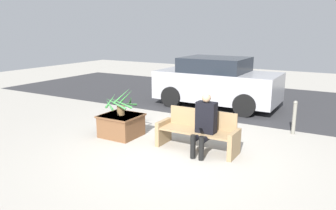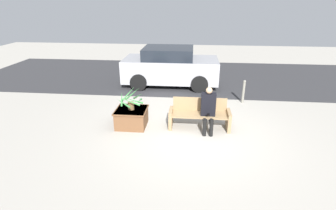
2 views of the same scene
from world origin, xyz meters
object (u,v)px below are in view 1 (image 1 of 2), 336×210
object	(u,v)px
bench	(198,132)
bollard_post	(294,117)
person_seated	(205,122)
planter_box	(121,125)
parked_car	(217,82)
potted_plant	(121,104)

from	to	relation	value
bench	bollard_post	distance (m)	2.56
person_seated	planter_box	distance (m)	2.15
bench	planter_box	bearing A→B (deg)	-176.41
parked_car	potted_plant	bearing A→B (deg)	-100.26
bench	person_seated	world-z (taller)	person_seated
bench	parked_car	size ratio (longest dim) A/B	0.44
parked_car	bollard_post	world-z (taller)	parked_car
planter_box	bollard_post	size ratio (longest dim) A/B	1.07
bench	person_seated	size ratio (longest dim) A/B	1.38
bollard_post	person_seated	bearing A→B (deg)	-120.75
planter_box	bollard_post	bearing A→B (deg)	32.16
potted_plant	bollard_post	distance (m)	4.07
planter_box	parked_car	world-z (taller)	parked_car
parked_car	bollard_post	bearing A→B (deg)	-34.31
person_seated	bench	bearing A→B (deg)	140.75
potted_plant	bollard_post	bearing A→B (deg)	32.40
person_seated	parked_car	bearing A→B (deg)	108.76
bench	potted_plant	world-z (taller)	potted_plant
bench	potted_plant	bearing A→B (deg)	-176.01
potted_plant	bollard_post	xyz separation A→B (m)	(3.43, 2.18, -0.34)
parked_car	bollard_post	xyz separation A→B (m)	(2.70, -1.84, -0.35)
person_seated	potted_plant	world-z (taller)	person_seated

